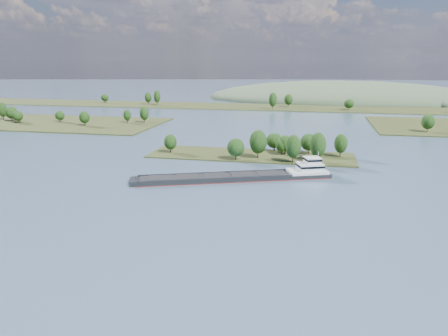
# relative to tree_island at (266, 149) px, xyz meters

# --- Properties ---
(ground) EXTENTS (1800.00, 1800.00, 0.00)m
(ground) POSITION_rel_tree_island_xyz_m (-7.75, -58.79, -4.13)
(ground) COLOR #3C5368
(ground) RESTS_ON ground
(tree_island) EXTENTS (100.00, 32.27, 14.95)m
(tree_island) POSITION_rel_tree_island_xyz_m (0.00, 0.00, 0.00)
(tree_island) COLOR #2B3317
(tree_island) RESTS_ON ground
(back_shoreline) EXTENTS (900.00, 60.00, 16.76)m
(back_shoreline) POSITION_rel_tree_island_xyz_m (0.12, 220.92, -3.40)
(back_shoreline) COLOR #2B3317
(back_shoreline) RESTS_ON ground
(hill_west) EXTENTS (320.00, 160.00, 44.00)m
(hill_west) POSITION_rel_tree_island_xyz_m (52.25, 321.21, -4.13)
(hill_west) COLOR #3E5137
(hill_west) RESTS_ON ground
(cargo_barge) EXTENTS (77.67, 37.60, 10.78)m
(cargo_barge) POSITION_rel_tree_island_xyz_m (-3.04, -41.12, -2.77)
(cargo_barge) COLOR black
(cargo_barge) RESTS_ON ground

